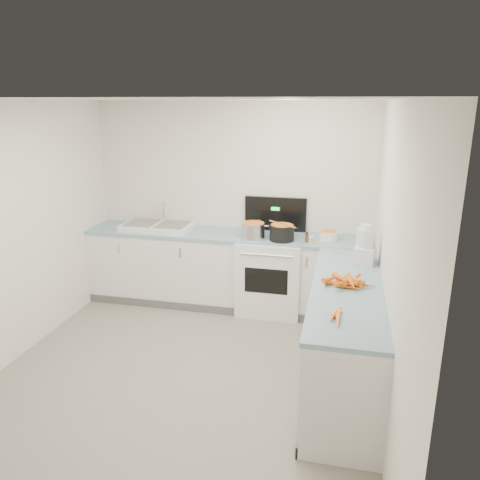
% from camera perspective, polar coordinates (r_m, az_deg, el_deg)
% --- Properties ---
extents(floor, '(3.50, 4.00, 0.00)m').
position_cam_1_polar(floor, '(4.59, -7.01, -16.36)').
color(floor, gray).
rests_on(floor, ground).
extents(ceiling, '(3.50, 4.00, 0.00)m').
position_cam_1_polar(ceiling, '(3.86, -8.36, 16.61)').
color(ceiling, silver).
rests_on(ceiling, ground).
extents(wall_back, '(3.50, 0.00, 2.50)m').
position_cam_1_polar(wall_back, '(5.90, -0.89, 4.48)').
color(wall_back, silver).
rests_on(wall_back, ground).
extents(wall_front, '(3.50, 0.00, 2.50)m').
position_cam_1_polar(wall_front, '(2.45, -24.62, -15.42)').
color(wall_front, silver).
rests_on(wall_front, ground).
extents(wall_left, '(0.00, 4.00, 2.50)m').
position_cam_1_polar(wall_left, '(4.93, -27.08, 0.19)').
color(wall_left, silver).
rests_on(wall_left, ground).
extents(wall_right, '(0.00, 4.00, 2.50)m').
position_cam_1_polar(wall_right, '(3.83, 17.79, -3.09)').
color(wall_right, silver).
rests_on(wall_right, ground).
extents(counter_back, '(3.50, 0.62, 0.94)m').
position_cam_1_polar(counter_back, '(5.84, -1.56, -3.63)').
color(counter_back, white).
rests_on(counter_back, ground).
extents(counter_right, '(0.62, 2.20, 0.94)m').
position_cam_1_polar(counter_right, '(4.40, 12.63, -11.16)').
color(counter_right, white).
rests_on(counter_right, ground).
extents(stove, '(0.76, 0.65, 1.36)m').
position_cam_1_polar(stove, '(5.72, 3.76, -4.06)').
color(stove, white).
rests_on(stove, ground).
extents(sink, '(0.86, 0.52, 0.31)m').
position_cam_1_polar(sink, '(5.97, -10.00, 1.67)').
color(sink, white).
rests_on(sink, counter_back).
extents(steel_pot, '(0.32, 0.32, 0.21)m').
position_cam_1_polar(steel_pot, '(5.47, 1.62, 1.05)').
color(steel_pot, silver).
rests_on(steel_pot, stove).
extents(black_pot, '(0.38, 0.38, 0.20)m').
position_cam_1_polar(black_pot, '(5.41, 5.13, 0.80)').
color(black_pot, black).
rests_on(black_pot, stove).
extents(wooden_spoon, '(0.34, 0.28, 0.02)m').
position_cam_1_polar(wooden_spoon, '(5.38, 5.16, 1.94)').
color(wooden_spoon, '#AD7A47').
rests_on(wooden_spoon, black_pot).
extents(mixing_bowl, '(0.28, 0.28, 0.10)m').
position_cam_1_polar(mixing_bowl, '(5.51, 10.73, 0.55)').
color(mixing_bowl, white).
rests_on(mixing_bowl, counter_back).
extents(extract_bottle, '(0.04, 0.04, 0.10)m').
position_cam_1_polar(extract_bottle, '(5.37, 8.14, 0.23)').
color(extract_bottle, '#593319').
rests_on(extract_bottle, counter_back).
extents(spice_jar, '(0.05, 0.05, 0.08)m').
position_cam_1_polar(spice_jar, '(5.30, 8.68, -0.13)').
color(spice_jar, '#E5B266').
rests_on(spice_jar, counter_back).
extents(food_processor, '(0.21, 0.25, 0.39)m').
position_cam_1_polar(food_processor, '(4.77, 14.98, -0.79)').
color(food_processor, white).
rests_on(food_processor, counter_right).
extents(carrot_pile, '(0.46, 0.41, 0.09)m').
position_cam_1_polar(carrot_pile, '(4.21, 12.87, -4.90)').
color(carrot_pile, orange).
rests_on(carrot_pile, counter_right).
extents(peeled_carrots, '(0.10, 0.31, 0.04)m').
position_cam_1_polar(peeled_carrots, '(3.56, 11.68, -9.16)').
color(peeled_carrots, orange).
rests_on(peeled_carrots, counter_right).
extents(peelings, '(0.22, 0.23, 0.01)m').
position_cam_1_polar(peelings, '(6.06, -11.85, 2.17)').
color(peelings, tan).
rests_on(peelings, sink).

